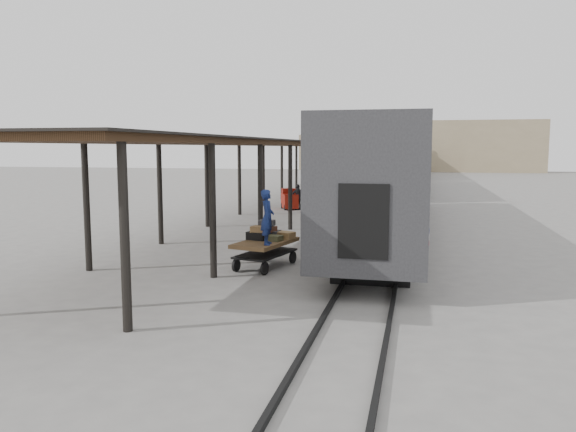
% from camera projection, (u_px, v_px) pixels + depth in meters
% --- Properties ---
extents(ground, '(160.00, 160.00, 0.00)m').
position_uv_depth(ground, '(275.00, 266.00, 18.11)').
color(ground, slate).
rests_on(ground, ground).
extents(train, '(3.45, 76.01, 4.01)m').
position_uv_depth(train, '(405.00, 160.00, 49.71)').
color(train, silver).
rests_on(train, ground).
extents(canopy, '(4.90, 64.30, 4.15)m').
position_uv_depth(canopy, '(312.00, 145.00, 41.59)').
color(canopy, '#422B19').
rests_on(canopy, ground).
extents(rails, '(1.54, 150.00, 0.12)m').
position_uv_depth(rails, '(405.00, 190.00, 50.23)').
color(rails, black).
rests_on(rails, ground).
extents(building_far, '(18.00, 10.00, 8.00)m').
position_uv_depth(building_far, '(482.00, 146.00, 89.82)').
color(building_far, tan).
rests_on(building_far, ground).
extents(building_left, '(12.00, 8.00, 6.00)m').
position_uv_depth(building_left, '(337.00, 152.00, 99.26)').
color(building_left, tan).
rests_on(building_left, ground).
extents(baggage_cart, '(1.78, 2.63, 0.86)m').
position_uv_depth(baggage_cart, '(265.00, 247.00, 17.78)').
color(baggage_cart, brown).
rests_on(baggage_cart, ground).
extents(suitcase_stack, '(1.51, 1.11, 0.60)m').
position_uv_depth(suitcase_stack, '(268.00, 233.00, 18.10)').
color(suitcase_stack, '#323134').
rests_on(suitcase_stack, baggage_cart).
extents(luggage_tug, '(1.36, 1.65, 1.26)m').
position_uv_depth(luggage_tug, '(290.00, 200.00, 34.71)').
color(luggage_tug, maroon).
rests_on(luggage_tug, ground).
extents(porter, '(0.50, 0.67, 1.68)m').
position_uv_depth(porter, '(267.00, 217.00, 16.97)').
color(porter, navy).
rests_on(porter, baggage_cart).
extents(pedestrian, '(1.00, 0.65, 1.58)m').
position_uv_depth(pedestrian, '(298.00, 197.00, 34.23)').
color(pedestrian, black).
rests_on(pedestrian, ground).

